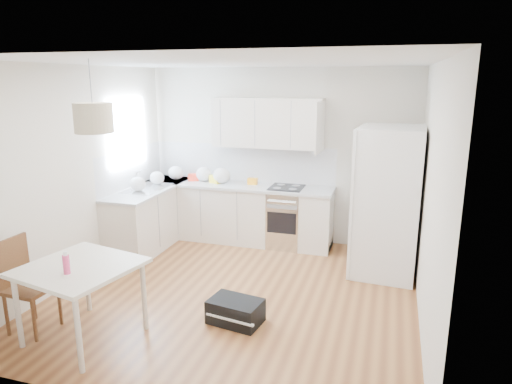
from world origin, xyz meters
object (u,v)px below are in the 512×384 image
at_px(refrigerator, 389,201).
at_px(dining_table, 80,274).
at_px(gym_bag, 235,311).
at_px(dining_chair, 31,286).

xyz_separation_m(refrigerator, dining_table, (-2.82, -2.58, -0.28)).
height_order(dining_table, gym_bag, dining_table).
bearing_deg(gym_bag, refrigerator, 60.93).
distance_m(refrigerator, dining_table, 3.83).
xyz_separation_m(dining_chair, gym_bag, (1.93, 0.74, -0.36)).
distance_m(dining_table, gym_bag, 1.62).
distance_m(refrigerator, gym_bag, 2.52).
xyz_separation_m(refrigerator, gym_bag, (-1.48, -1.86, -0.85)).
height_order(dining_chair, gym_bag, dining_chair).
bearing_deg(dining_chair, refrigerator, 39.19).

